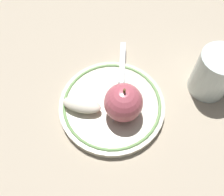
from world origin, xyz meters
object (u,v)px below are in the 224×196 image
at_px(apple_red_whole, 123,103).
at_px(drinking_glass, 214,74).
at_px(plate, 112,105).
at_px(fork, 122,76).
at_px(apple_slice_front, 82,105).

bearing_deg(apple_red_whole, drinking_glass, -177.60).
bearing_deg(plate, fork, -126.06).
bearing_deg(fork, apple_red_whole, 3.42).
bearing_deg(drinking_glass, apple_red_whole, 2.40).
height_order(plate, drinking_glass, drinking_glass).
xyz_separation_m(plate, apple_slice_front, (0.06, -0.01, 0.02)).
height_order(apple_red_whole, apple_slice_front, apple_red_whole).
height_order(plate, apple_red_whole, apple_red_whole).
distance_m(plate, drinking_glass, 0.21).
relative_size(apple_red_whole, apple_slice_front, 1.07).
bearing_deg(plate, drinking_glass, 175.56).
height_order(plate, apple_slice_front, apple_slice_front).
bearing_deg(apple_red_whole, fork, -108.15).
bearing_deg(fork, plate, -14.49).
distance_m(apple_slice_front, fork, 0.11).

